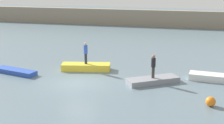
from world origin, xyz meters
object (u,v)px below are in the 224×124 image
object	(u,v)px
rowboat_grey	(153,80)
person_dark_shirt	(153,65)
rowboat_white	(207,77)
rowboat_blue	(15,71)
person_blue_shirt	(86,52)
rowboat_yellow	(86,67)
mooring_buoy	(211,102)

from	to	relation	value
rowboat_grey	person_dark_shirt	distance (m)	1.14
rowboat_white	person_dark_shirt	bearing A→B (deg)	-151.74
rowboat_blue	person_dark_shirt	bearing A→B (deg)	15.49
person_blue_shirt	rowboat_yellow	bearing A→B (deg)	82.87
rowboat_blue	mooring_buoy	world-z (taller)	mooring_buoy
rowboat_blue	rowboat_yellow	distance (m)	5.60
rowboat_white	person_blue_shirt	bearing A→B (deg)	-176.39
rowboat_blue	rowboat_grey	distance (m)	10.83
rowboat_white	rowboat_blue	bearing A→B (deg)	-166.77
rowboat_grey	rowboat_white	xyz separation A→B (m)	(3.84, 1.62, 0.06)
rowboat_grey	mooring_buoy	world-z (taller)	mooring_buoy
rowboat_blue	person_dark_shirt	xyz separation A→B (m)	(10.82, 0.40, 1.15)
person_dark_shirt	mooring_buoy	distance (m)	5.25
rowboat_grey	person_dark_shirt	size ratio (longest dim) A/B	2.24
rowboat_grey	mooring_buoy	distance (m)	5.14
rowboat_white	rowboat_yellow	bearing A→B (deg)	-176.39
rowboat_blue	rowboat_yellow	bearing A→B (deg)	37.80
rowboat_grey	rowboat_white	bearing A→B (deg)	-10.84
rowboat_blue	rowboat_yellow	world-z (taller)	rowboat_yellow
rowboat_blue	rowboat_white	distance (m)	14.79
person_blue_shirt	person_dark_shirt	bearing A→B (deg)	-18.51
rowboat_yellow	person_blue_shirt	size ratio (longest dim) A/B	2.22
person_dark_shirt	rowboat_white	bearing A→B (deg)	22.85
rowboat_grey	rowboat_blue	bearing A→B (deg)	148.41
rowboat_yellow	person_blue_shirt	bearing A→B (deg)	-108.94
person_blue_shirt	person_dark_shirt	xyz separation A→B (m)	(5.72, -1.92, -0.20)
rowboat_grey	rowboat_yellow	bearing A→B (deg)	127.80
rowboat_grey	person_blue_shirt	distance (m)	6.18
rowboat_grey	person_blue_shirt	bearing A→B (deg)	127.80
rowboat_blue	person_blue_shirt	size ratio (longest dim) A/B	2.08
person_blue_shirt	mooring_buoy	distance (m)	11.02
rowboat_grey	rowboat_white	size ratio (longest dim) A/B	1.46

